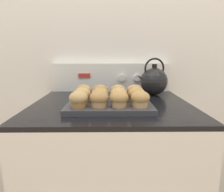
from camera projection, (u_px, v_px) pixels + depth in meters
wall_back at (111, 45)px, 1.25m from camera, size 8.00×0.05×2.40m
stove_range at (111, 187)px, 1.05m from camera, size 0.73×0.70×0.92m
control_panel at (111, 77)px, 1.24m from camera, size 0.72×0.07×0.17m
muffin_pan at (109, 105)px, 0.86m from camera, size 0.36×0.28×0.02m
muffin_r0_c0 at (79, 99)px, 0.77m from camera, size 0.07×0.07×0.06m
muffin_r0_c1 at (99, 99)px, 0.78m from camera, size 0.07×0.07×0.06m
muffin_r0_c2 at (119, 99)px, 0.78m from camera, size 0.07×0.07×0.06m
muffin_r0_c3 at (140, 99)px, 0.78m from camera, size 0.07×0.07×0.06m
muffin_r1_c0 at (82, 95)px, 0.85m from camera, size 0.07×0.07×0.06m
muffin_r1_c1 at (100, 95)px, 0.85m from camera, size 0.07×0.07×0.06m
muffin_r1_c2 at (119, 95)px, 0.85m from camera, size 0.07×0.07×0.06m
muffin_r1_c3 at (137, 95)px, 0.86m from camera, size 0.07×0.07×0.06m
muffin_r2_c0 at (84, 91)px, 0.93m from camera, size 0.07×0.07×0.06m
muffin_r2_c1 at (100, 91)px, 0.94m from camera, size 0.07×0.07×0.06m
muffin_r2_c2 at (118, 92)px, 0.93m from camera, size 0.07×0.07×0.06m
muffin_r2_c3 at (135, 91)px, 0.93m from camera, size 0.07×0.07×0.06m
tea_kettle at (154, 81)px, 1.11m from camera, size 0.18×0.15×0.21m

